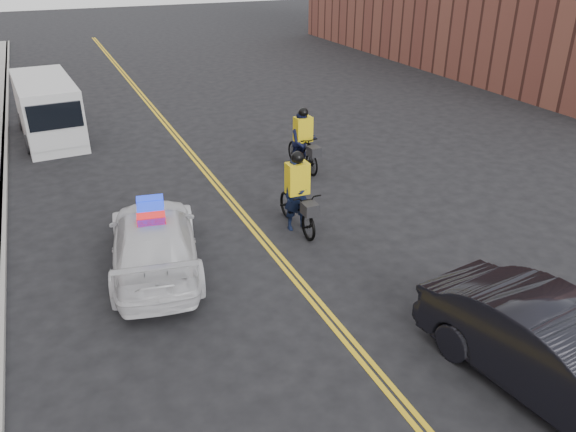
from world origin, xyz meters
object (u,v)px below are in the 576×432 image
Objects in this scene: police_cruiser at (154,240)px; cyclist_near at (297,202)px; dark_sedan at (557,354)px; cyclist_far at (303,146)px; cargo_van at (48,110)px.

cyclist_near is (3.76, 0.45, 0.04)m from police_cruiser.
dark_sedan is 2.22× the size of cyclist_near.
cyclist_near is (-1.34, 7.08, -0.06)m from dark_sedan.
cyclist_far reaches higher than police_cruiser.
cyclist_near is 4.18m from cyclist_far.
cyclist_far is at bearing 63.46° from cyclist_near.
police_cruiser is 7.04m from cyclist_far.
police_cruiser is 2.42× the size of cyclist_far.
cyclist_far reaches higher than dark_sedan.
cargo_van is 9.94m from cyclist_far.
police_cruiser is 0.93× the size of cargo_van.
dark_sedan is 10.81m from cyclist_far.
police_cruiser is 3.79m from cyclist_near.
cyclist_near is at bearing -66.57° from cargo_van.
dark_sedan reaches higher than police_cruiser.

